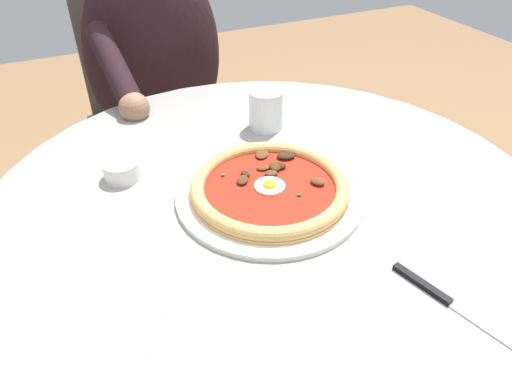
# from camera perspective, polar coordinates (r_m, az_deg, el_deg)

# --- Properties ---
(dining_table) EXTENTS (1.00, 1.00, 0.73)m
(dining_table) POSITION_cam_1_polar(r_m,az_deg,el_deg) (0.91, 1.50, -7.77)
(dining_table) COLOR #999993
(dining_table) RESTS_ON ground
(pizza_on_plate) EXTENTS (0.33, 0.33, 0.03)m
(pizza_on_plate) POSITION_cam_1_polar(r_m,az_deg,el_deg) (0.81, 1.71, 0.46)
(pizza_on_plate) COLOR white
(pizza_on_plate) RESTS_ON dining_table
(water_glass) EXTENTS (0.07, 0.07, 0.09)m
(water_glass) POSITION_cam_1_polar(r_m,az_deg,el_deg) (1.01, 1.20, 9.73)
(water_glass) COLOR silver
(water_glass) RESTS_ON dining_table
(steak_knife) EXTENTS (0.07, 0.21, 0.01)m
(steak_knife) POSITION_cam_1_polar(r_m,az_deg,el_deg) (0.69, 21.68, -11.84)
(steak_knife) COLOR silver
(steak_knife) RESTS_ON dining_table
(ramekin_capers) EXTENTS (0.07, 0.07, 0.04)m
(ramekin_capers) POSITION_cam_1_polar(r_m,az_deg,el_deg) (0.89, -16.10, 2.69)
(ramekin_capers) COLOR white
(ramekin_capers) RESTS_ON dining_table
(fork_utensil) EXTENTS (0.11, 0.16, 0.00)m
(fork_utensil) POSITION_cam_1_polar(r_m,az_deg,el_deg) (0.62, -12.96, -17.54)
(fork_utensil) COLOR #BCBCC1
(fork_utensil) RESTS_ON dining_table
(diner_person) EXTENTS (0.39, 0.49, 1.21)m
(diner_person) POSITION_cam_1_polar(r_m,az_deg,el_deg) (1.48, -11.39, 9.00)
(diner_person) COLOR #282833
(diner_person) RESTS_ON ground
(cafe_chair_diner) EXTENTS (0.41, 0.41, 0.89)m
(cafe_chair_diner) POSITION_cam_1_polar(r_m,az_deg,el_deg) (1.61, -12.79, 10.79)
(cafe_chair_diner) COLOR #504A45
(cafe_chair_diner) RESTS_ON ground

